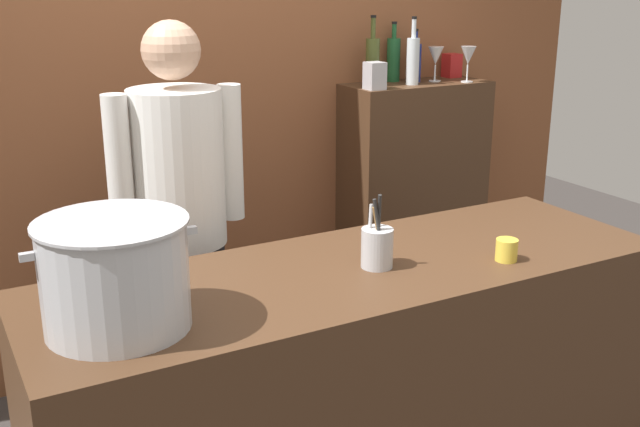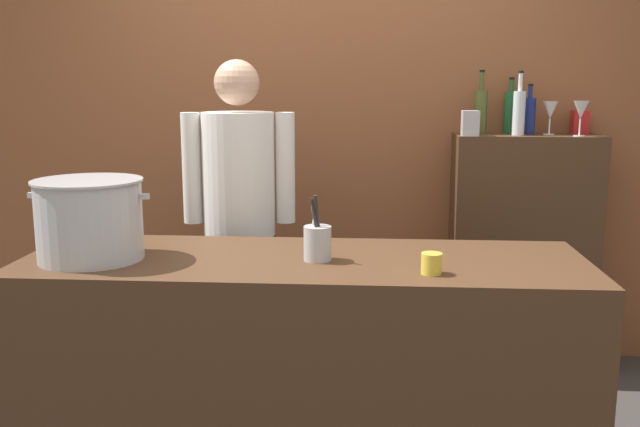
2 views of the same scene
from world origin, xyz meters
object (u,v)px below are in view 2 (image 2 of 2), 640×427
(wine_bottle_cobalt, at_px, (529,115))
(wine_bottle_clear, at_px, (519,112))
(wine_glass_tall, at_px, (550,111))
(spice_tin_red, at_px, (580,122))
(utensil_crock, at_px, (317,242))
(wine_bottle_olive, at_px, (481,111))
(chef, at_px, (240,208))
(wine_bottle_green, at_px, (510,112))
(wine_glass_short, at_px, (581,111))
(stockpot_large, at_px, (90,220))
(spice_tin_silver, at_px, (470,123))
(butter_jar, at_px, (432,264))

(wine_bottle_cobalt, xyz_separation_m, wine_bottle_clear, (-0.07, -0.08, 0.02))
(wine_glass_tall, height_order, spice_tin_red, wine_glass_tall)
(utensil_crock, distance_m, wine_bottle_olive, 1.54)
(spice_tin_red, bearing_deg, wine_glass_tall, -152.46)
(wine_bottle_cobalt, bearing_deg, wine_bottle_olive, -179.79)
(wine_bottle_cobalt, relative_size, wine_glass_tall, 1.50)
(chef, xyz_separation_m, wine_bottle_cobalt, (1.46, 0.56, 0.42))
(wine_glass_tall, bearing_deg, wine_bottle_green, 149.44)
(spice_tin_red, bearing_deg, wine_bottle_clear, -159.09)
(utensil_crock, height_order, wine_glass_short, wine_glass_short)
(chef, height_order, utensil_crock, chef)
(wine_bottle_cobalt, relative_size, spice_tin_red, 2.13)
(spice_tin_red, bearing_deg, utensil_crock, -134.96)
(stockpot_large, relative_size, utensil_crock, 1.83)
(wine_bottle_olive, height_order, wine_glass_short, wine_bottle_olive)
(stockpot_large, relative_size, spice_tin_silver, 3.57)
(wine_bottle_clear, relative_size, wine_glass_tall, 1.88)
(wine_bottle_olive, xyz_separation_m, wine_glass_tall, (0.35, -0.04, 0.00))
(chef, bearing_deg, wine_bottle_clear, -166.17)
(wine_bottle_green, relative_size, wine_bottle_olive, 0.89)
(utensil_crock, height_order, spice_tin_red, spice_tin_red)
(wine_glass_short, bearing_deg, utensil_crock, -138.37)
(spice_tin_silver, bearing_deg, wine_bottle_olive, 61.86)
(chef, relative_size, wine_bottle_green, 5.57)
(wine_bottle_clear, bearing_deg, wine_bottle_green, 95.67)
(chef, bearing_deg, utensil_crock, 115.96)
(stockpot_large, distance_m, wine_bottle_green, 2.28)
(stockpot_large, distance_m, wine_glass_tall, 2.37)
(chef, xyz_separation_m, wine_bottle_olive, (1.20, 0.56, 0.44))
(stockpot_large, distance_m, utensil_crock, 0.85)
(stockpot_large, height_order, wine_bottle_olive, wine_bottle_olive)
(utensil_crock, relative_size, wine_bottle_olive, 0.75)
(chef, bearing_deg, wine_bottle_olive, -160.27)
(utensil_crock, distance_m, butter_jar, 0.44)
(wine_bottle_green, bearing_deg, spice_tin_silver, -140.24)
(stockpot_large, bearing_deg, wine_bottle_olive, 38.64)
(chef, height_order, spice_tin_silver, chef)
(butter_jar, relative_size, wine_bottle_olive, 0.22)
(stockpot_large, distance_m, butter_jar, 1.27)
(chef, relative_size, stockpot_large, 3.61)
(utensil_crock, xyz_separation_m, butter_jar, (0.41, -0.16, -0.03))
(wine_bottle_cobalt, height_order, wine_bottle_olive, wine_bottle_olive)
(butter_jar, xyz_separation_m, wine_bottle_cobalt, (0.62, 1.42, 0.45))
(wine_bottle_green, bearing_deg, stockpot_large, -142.71)
(wine_bottle_green, distance_m, wine_bottle_clear, 0.15)
(butter_jar, height_order, wine_bottle_clear, wine_bottle_clear)
(wine_bottle_cobalt, height_order, wine_glass_short, wine_bottle_cobalt)
(utensil_crock, height_order, wine_bottle_olive, wine_bottle_olive)
(wine_glass_short, xyz_separation_m, wine_glass_tall, (-0.13, 0.10, -0.00))
(stockpot_large, xyz_separation_m, butter_jar, (1.26, -0.12, -0.11))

